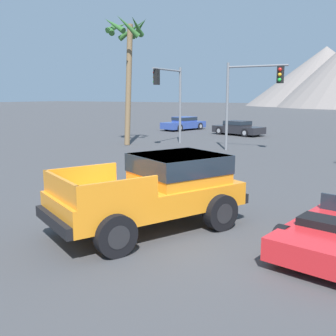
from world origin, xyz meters
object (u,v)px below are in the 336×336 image
object	(u,v)px
parked_car_dark	(238,128)
traffic_light_main	(251,89)
orange_pickup_truck	(159,187)
traffic_light_crosswalk	(170,90)
palm_tree_short	(127,50)
parked_car_blue	(184,123)

from	to	relation	value
parked_car_dark	traffic_light_main	distance (m)	10.24
orange_pickup_truck	traffic_light_crosswalk	world-z (taller)	traffic_light_crosswalk
parked_car_dark	traffic_light_crosswalk	size ratio (longest dim) A/B	0.91
traffic_light_main	traffic_light_crosswalk	world-z (taller)	traffic_light_main
orange_pickup_truck	traffic_light_crosswalk	size ratio (longest dim) A/B	1.03
parked_car_dark	palm_tree_short	distance (m)	11.91
traffic_light_main	palm_tree_short	world-z (taller)	palm_tree_short
palm_tree_short	parked_car_blue	bearing A→B (deg)	98.92
traffic_light_main	parked_car_dark	bearing A→B (deg)	112.44
parked_car_dark	parked_car_blue	size ratio (longest dim) A/B	0.94
orange_pickup_truck	palm_tree_short	size ratio (longest dim) A/B	0.64
orange_pickup_truck	traffic_light_main	size ratio (longest dim) A/B	1.02
orange_pickup_truck	parked_car_blue	xyz separation A→B (m)	(-11.90, 25.17, -0.39)
traffic_light_crosswalk	palm_tree_short	xyz separation A→B (m)	(-2.56, -0.97, 2.52)
orange_pickup_truck	parked_car_dark	xyz separation A→B (m)	(-5.84, 23.02, -0.42)
orange_pickup_truck	parked_car_blue	bearing A→B (deg)	142.11
traffic_light_crosswalk	palm_tree_short	bearing A→B (deg)	-69.33
traffic_light_main	traffic_light_crosswalk	xyz separation A→B (m)	(-5.38, 0.31, -0.01)
parked_car_blue	palm_tree_short	distance (m)	13.19
traffic_light_main	traffic_light_crosswalk	bearing A→B (deg)	176.71
orange_pickup_truck	traffic_light_main	distance (m)	14.34
parked_car_dark	traffic_light_crosswalk	world-z (taller)	traffic_light_crosswalk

